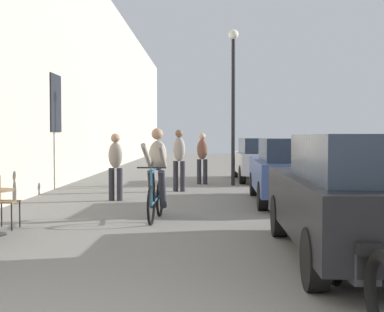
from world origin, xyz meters
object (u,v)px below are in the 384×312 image
cyclist_on_bicycle (157,176)px  parked_car_third (261,159)px  pedestrian_mid (179,157)px  parked_car_nearest (363,196)px  pedestrian_far (202,155)px  parked_car_second (293,170)px  parked_motorcycle (355,260)px  cafe_chair_far_toward_street (2,198)px  pedestrian_near (115,163)px  street_lamp (233,87)px

cyclist_on_bicycle → parked_car_third: 9.16m
pedestrian_mid → parked_car_nearest: (2.65, -8.35, -0.16)m
pedestrian_far → parked_car_second: size_ratio=0.39×
pedestrian_far → parked_car_second: 5.29m
cyclist_on_bicycle → parked_motorcycle: (2.29, -5.07, -0.41)m
pedestrian_mid → cafe_chair_far_toward_street: bearing=-113.8°
parked_car_nearest → cyclist_on_bicycle: bearing=130.4°
parked_car_nearest → parked_car_third: size_ratio=1.06×
pedestrian_near → parked_car_third: size_ratio=0.38×
pedestrian_mid → parked_motorcycle: (2.08, -10.07, -0.58)m
parked_car_nearest → parked_car_second: 5.76m
pedestrian_mid → parked_motorcycle: 10.30m
parked_car_nearest → parked_car_third: bearing=89.7°
pedestrian_near → parked_car_nearest: size_ratio=0.36×
pedestrian_mid → parked_car_second: 3.79m
cyclist_on_bicycle → parked_car_third: size_ratio=0.42×
street_lamp → parked_motorcycle: bearing=-87.8°
street_lamp → parked_motorcycle: size_ratio=2.28×
pedestrian_mid → parked_motorcycle: pedestrian_mid is taller
parked_motorcycle → street_lamp: bearing=92.2°
cyclist_on_bicycle → parked_motorcycle: cyclist_on_bicycle is taller
pedestrian_far → parked_car_third: (2.06, 1.43, -0.16)m
pedestrian_far → street_lamp: bearing=-21.2°
pedestrian_mid → pedestrian_far: pedestrian_mid is taller
pedestrian_far → parked_car_nearest: 10.80m
cafe_chair_far_toward_street → cyclist_on_bicycle: bearing=24.6°
pedestrian_near → pedestrian_far: bearing=65.0°
street_lamp → parked_car_second: (1.13, -4.47, -2.33)m
cafe_chair_far_toward_street → pedestrian_near: size_ratio=0.55×
pedestrian_far → parked_motorcycle: (1.43, -12.32, -0.53)m
pedestrian_mid → street_lamp: bearing=49.1°
cafe_chair_far_toward_street → pedestrian_mid: bearing=66.2°
pedestrian_mid → pedestrian_far: 2.35m
street_lamp → parked_motorcycle: street_lamp is taller
pedestrian_far → parked_car_third: 2.52m
cafe_chair_far_toward_street → parked_car_second: bearing=33.0°
cafe_chair_far_toward_street → parked_car_nearest: 5.81m
pedestrian_near → street_lamp: street_lamp is taller
pedestrian_near → parked_car_second: 4.21m
pedestrian_far → street_lamp: size_ratio=0.34×
pedestrian_near → parked_motorcycle: pedestrian_near is taller
cyclist_on_bicycle → parked_car_third: (2.91, 8.69, -0.04)m
parked_car_second → parked_car_third: bearing=90.4°
parked_car_nearest → pedestrian_mid: bearing=107.6°
pedestrian_far → street_lamp: (0.98, -0.38, 2.17)m
parked_car_third → cyclist_on_bicycle: bearing=-108.5°
pedestrian_near → parked_motorcycle: (3.52, -7.86, -0.51)m
street_lamp → parked_car_nearest: bearing=-84.3°
parked_motorcycle → parked_car_second: bearing=84.8°
pedestrian_near → cafe_chair_far_toward_street: bearing=-107.9°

